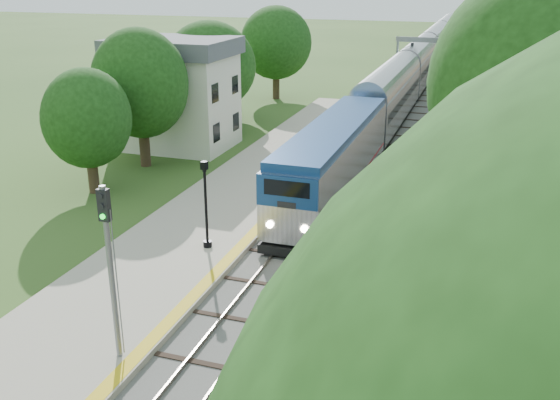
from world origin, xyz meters
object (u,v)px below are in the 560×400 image
(station_building, at_px, (176,92))
(lamppost_far, at_px, (206,210))
(signal_gantry, at_px, (437,52))
(signal_platform, at_px, (109,255))
(train, at_px, (417,69))
(signal_farside, at_px, (448,150))

(station_building, relative_size, lamppost_far, 2.07)
(signal_gantry, distance_m, signal_platform, 51.07)
(signal_platform, bearing_deg, train, 87.06)
(train, height_order, signal_platform, signal_platform)
(station_building, xyz_separation_m, lamppost_far, (10.20, -16.81, -1.85))
(station_building, distance_m, signal_farside, 21.73)
(lamppost_far, relative_size, signal_platform, 0.69)
(train, bearing_deg, signal_platform, -92.94)
(station_building, height_order, signal_farside, station_building)
(signal_gantry, height_order, signal_farside, signal_gantry)
(lamppost_far, relative_size, signal_farside, 0.73)
(train, bearing_deg, signal_gantry, -66.66)
(train, xyz_separation_m, lamppost_far, (-3.80, -47.53, 0.04))
(station_building, xyz_separation_m, signal_platform, (11.10, -25.79, 0.00))
(station_building, distance_m, lamppost_far, 19.75)
(station_building, height_order, signal_platform, station_building)
(signal_farside, bearing_deg, station_building, 158.37)
(lamppost_far, bearing_deg, train, 85.43)
(station_building, xyz_separation_m, train, (14.00, 30.72, -1.89))
(station_building, relative_size, signal_farside, 1.50)
(signal_gantry, bearing_deg, lamppost_far, -98.53)
(signal_gantry, xyz_separation_m, train, (-2.47, 5.73, -2.62))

